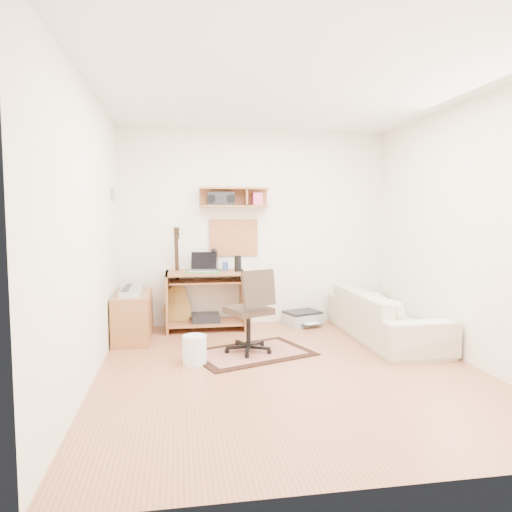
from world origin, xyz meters
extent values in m
cube|color=#AF6D49|center=(0.00, 0.00, -0.01)|extent=(3.60, 4.00, 0.01)
cube|color=white|center=(0.00, 0.00, 2.60)|extent=(3.60, 4.00, 0.01)
cube|color=white|center=(0.00, 2.00, 1.30)|extent=(3.60, 0.01, 2.60)
cube|color=white|center=(-1.80, 0.00, 1.30)|extent=(0.01, 4.00, 2.60)
cube|color=white|center=(1.80, 0.00, 1.30)|extent=(0.01, 4.00, 2.60)
cube|color=#9C6437|center=(-0.30, 1.88, 1.70)|extent=(0.90, 0.25, 0.26)
cube|color=tan|center=(-0.30, 1.98, 1.17)|extent=(0.64, 0.03, 0.49)
cube|color=#4C8CBF|center=(-1.79, 1.50, 1.72)|extent=(0.02, 0.20, 0.15)
cylinder|color=black|center=(-0.28, 1.68, 0.85)|extent=(0.09, 0.09, 0.20)
cylinder|color=#3852A8|center=(-0.43, 1.83, 0.80)|extent=(0.08, 0.08, 0.11)
cube|color=black|center=(-0.48, 1.87, 1.68)|extent=(0.34, 0.16, 0.18)
cube|color=tan|center=(-0.28, 0.56, 0.01)|extent=(1.43, 1.19, 0.02)
cube|color=#9C6437|center=(-1.58, 1.38, 0.28)|extent=(0.40, 0.90, 0.55)
cube|color=#B2B5BA|center=(-1.58, 1.38, 0.58)|extent=(0.23, 0.72, 0.06)
cylinder|color=white|center=(-0.89, 0.32, 0.14)|extent=(0.28, 0.28, 0.29)
cube|color=#A5A8AA|center=(0.60, 1.76, 0.08)|extent=(0.55, 0.49, 0.17)
imported|color=beige|center=(1.38, 0.92, 0.38)|extent=(0.57, 1.96, 0.77)
camera|label=1|loc=(-1.03, -4.29, 1.47)|focal=33.12mm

